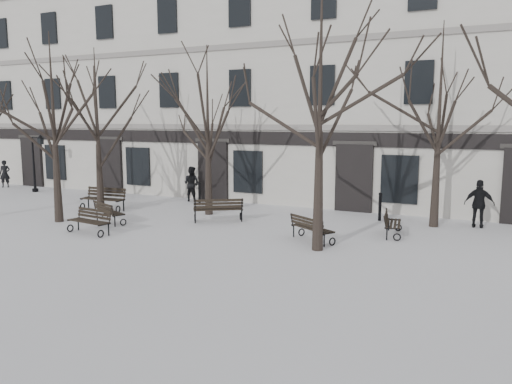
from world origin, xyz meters
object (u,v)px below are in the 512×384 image
Objects in this scene: bench_5 at (391,223)px; bench_1 at (108,212)px; bench_3 at (104,198)px; tree_2 at (321,70)px; bench_4 at (218,209)px; bench_2 at (311,228)px; lamp_post at (36,159)px; bench_0 at (90,220)px; tree_1 at (53,105)px.

bench_1 is at bearing 95.89° from bench_5.
bench_3 is 1.21× the size of bench_5.
tree_2 is 4.22× the size of bench_3.
bench_5 is (6.48, 0.58, -0.07)m from bench_4.
bench_1 is (-8.52, 0.33, -4.90)m from tree_2.
bench_1 is 8.00m from bench_2.
tree_2 is at bearing -16.13° from lamp_post.
lamp_post is (-17.34, 4.24, 1.36)m from bench_2.
bench_3 is (-2.77, 3.68, 0.08)m from bench_0.
tree_2 reaches higher than bench_1.
tree_1 reaches higher than bench_1.
bench_1 is 10.63m from lamp_post.
bench_3 is 1.06× the size of bench_4.
bench_4 is at bearing 153.90° from tree_2.
bench_5 is at bearing 60.88° from tree_2.
bench_5 is at bearing 31.57° from bench_0.
bench_3 is (-10.08, 1.46, 0.09)m from bench_2.
tree_1 is at bearing -9.25° from bench_4.
bench_3 is at bearing 93.45° from tree_1.
tree_1 is 10.50m from tree_2.
bench_1 is at bearing -5.39° from bench_4.
bench_5 is (12.27, 0.56, -0.10)m from bench_3.
bench_0 is 4.75m from bench_4.
bench_5 is (9.50, 4.24, -0.02)m from bench_0.
bench_3 is 12.28m from bench_5.
bench_4 is at bearing -12.12° from lamp_post.
bench_3 is at bearing 23.60° from bench_2.
lamp_post is at bearing 163.87° from tree_2.
bench_4 is 1.14× the size of bench_5.
bench_0 is at bearing 105.52° from bench_5.
bench_0 is 0.87× the size of bench_3.
tree_1 is 3.74× the size of bench_4.
tree_1 reaches higher than bench_0.
tree_1 is 0.84× the size of tree_2.
bench_4 is at bearing 13.33° from bench_2.
bench_1 is at bearing 36.13° from bench_2.
bench_3 reaches higher than bench_0.
bench_4 is (5.79, -0.02, -0.02)m from bench_3.
tree_1 is at bearing -36.20° from lamp_post.
lamp_post reaches higher than bench_0.
bench_2 is (-0.54, 0.93, -4.90)m from tree_2.
tree_1 reaches higher than lamp_post.
bench_2 is at bearing 124.16° from bench_5.
tree_1 is 4.16× the size of bench_1.
bench_0 is at bearing -170.64° from tree_2.
bench_5 is (1.64, 2.95, -4.91)m from tree_2.
bench_3 is at bearing 167.32° from tree_2.
bench_3 is (-0.16, 2.65, -3.94)m from tree_1.
bench_2 is at bearing -152.75° from bench_1.
bench_2 is 17.90m from lamp_post.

